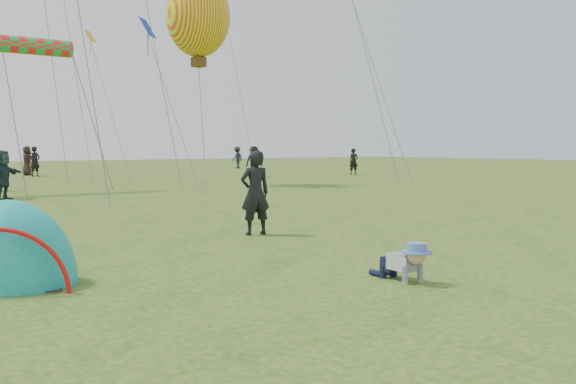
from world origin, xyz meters
TOP-DOWN VIEW (x-y plane):
  - ground at (0.00, 0.00)m, footprint 140.00×140.00m
  - crawling_toddler at (1.12, -0.27)m, footprint 0.53×0.73m
  - popup_tent at (-2.98, 2.52)m, footprint 2.07×1.92m
  - standing_adult at (1.99, 4.46)m, footprint 0.66×0.50m
  - crowd_person_4 at (5.33, 33.36)m, footprint 0.69×0.93m
  - crowd_person_5 at (0.08, 16.09)m, footprint 1.37×1.40m
  - crowd_person_6 at (21.45, 22.76)m, footprint 0.66×0.52m
  - crowd_person_9 at (15.38, 24.53)m, footprint 1.11×0.64m
  - crowd_person_12 at (5.28, 31.49)m, footprint 0.73×0.63m
  - crowd_person_15 at (21.53, 36.03)m, footprint 1.24×0.95m
  - balloon_kite at (8.99, 19.30)m, footprint 2.81×2.81m
  - diamond_kite_1 at (7.17, 27.59)m, footprint 0.77×0.77m
  - diamond_kite_4 at (9.04, 24.61)m, footprint 1.22×1.22m

SIDE VIEW (x-z plane):
  - ground at x=0.00m, z-range 0.00..0.00m
  - popup_tent at x=-2.98m, z-range -1.07..1.07m
  - crawling_toddler at x=1.12m, z-range 0.00..0.53m
  - crowd_person_6 at x=21.45m, z-range 0.00..1.58m
  - crowd_person_5 at x=0.08m, z-range 0.00..1.60m
  - standing_adult at x=1.99m, z-range 0.00..1.64m
  - crowd_person_15 at x=21.53m, z-range 0.00..1.69m
  - crowd_person_12 at x=5.28m, z-range 0.00..1.70m
  - crowd_person_9 at x=15.38m, z-range 0.00..1.71m
  - crowd_person_4 at x=5.33m, z-range 0.00..1.72m
  - balloon_kite at x=8.99m, z-range 5.18..9.12m
  - diamond_kite_1 at x=7.17m, z-range 7.13..7.76m
  - diamond_kite_4 at x=9.04m, z-range 7.16..8.15m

